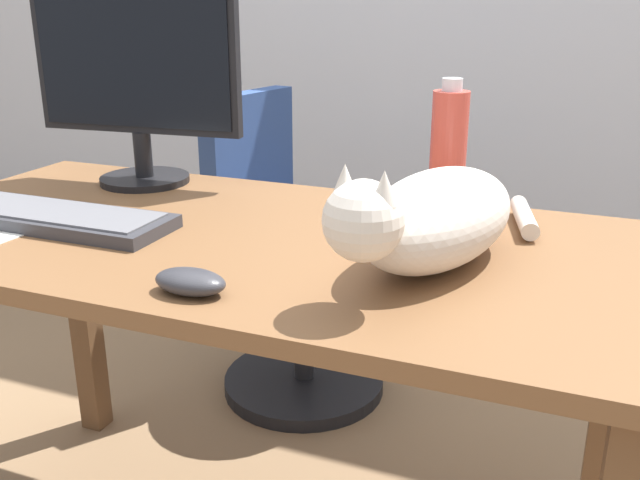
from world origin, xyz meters
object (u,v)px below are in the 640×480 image
object	(u,v)px
keyboard	(58,218)
cat	(432,218)
water_bottle	(448,148)
computer_mouse	(190,282)
office_chair	(289,271)
monitor	(137,81)

from	to	relation	value
keyboard	cat	xyz separation A→B (m)	(0.69, 0.04, 0.07)
cat	water_bottle	world-z (taller)	water_bottle
computer_mouse	keyboard	bearing A→B (deg)	154.99
computer_mouse	office_chair	bearing A→B (deg)	106.42
keyboard	office_chair	bearing A→B (deg)	81.74
office_chair	computer_mouse	bearing A→B (deg)	-73.58
office_chair	cat	bearing A→B (deg)	-51.94
office_chair	keyboard	xyz separation A→B (m)	(-0.11, -0.78, 0.38)
office_chair	computer_mouse	xyz separation A→B (m)	(0.28, -0.96, 0.38)
office_chair	keyboard	world-z (taller)	office_chair
monitor	computer_mouse	distance (m)	0.70
office_chair	keyboard	distance (m)	0.87
cat	office_chair	bearing A→B (deg)	128.06
cat	computer_mouse	size ratio (longest dim) A/B	5.38
cat	computer_mouse	world-z (taller)	cat
keyboard	water_bottle	world-z (taller)	water_bottle
office_chair	cat	distance (m)	1.04
office_chair	monitor	size ratio (longest dim) A/B	1.84
keyboard	water_bottle	size ratio (longest dim) A/B	1.73
computer_mouse	monitor	bearing A→B (deg)	130.45
office_chair	monitor	world-z (taller)	monitor
cat	computer_mouse	distance (m)	0.38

